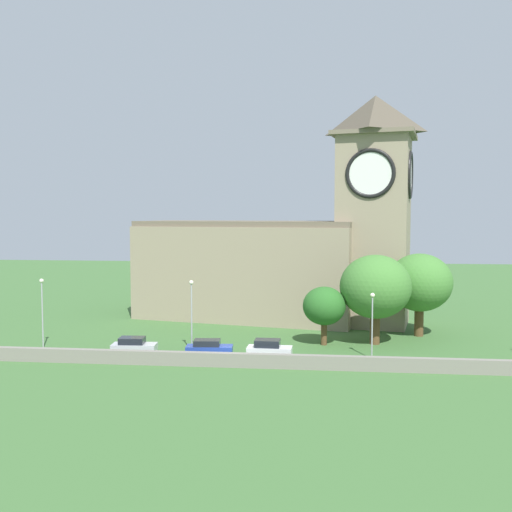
{
  "coord_description": "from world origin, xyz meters",
  "views": [
    {
      "loc": [
        8.6,
        -54.42,
        13.87
      ],
      "look_at": [
        1.51,
        9.34,
        9.31
      ],
      "focal_mm": 41.51,
      "sensor_mm": 36.0,
      "label": 1
    }
  ],
  "objects_px": {
    "streetlamp_central": "(372,314)",
    "streetlamp_west_mid": "(192,304)",
    "tree_riverside_west": "(324,306)",
    "car_blue": "(209,348)",
    "church": "(287,251)",
    "car_silver": "(134,346)",
    "streetlamp_west_end": "(42,302)",
    "tree_churchyard": "(420,283)",
    "car_white": "(269,349)",
    "tree_riverside_east": "(375,287)"
  },
  "relations": [
    {
      "from": "car_silver",
      "to": "streetlamp_west_mid",
      "type": "distance_m",
      "value": 6.97
    },
    {
      "from": "streetlamp_west_end",
      "to": "streetlamp_west_mid",
      "type": "distance_m",
      "value": 15.7
    },
    {
      "from": "streetlamp_west_end",
      "to": "tree_churchyard",
      "type": "distance_m",
      "value": 41.13
    },
    {
      "from": "tree_riverside_west",
      "to": "tree_churchyard",
      "type": "distance_m",
      "value": 12.41
    },
    {
      "from": "car_blue",
      "to": "church",
      "type": "bearing_deg",
      "value": 73.27
    },
    {
      "from": "car_silver",
      "to": "car_blue",
      "type": "xyz_separation_m",
      "value": [
        7.44,
        0.34,
        -0.07
      ]
    },
    {
      "from": "church",
      "to": "car_white",
      "type": "xyz_separation_m",
      "value": [
        -0.39,
        -21.64,
        -8.07
      ]
    },
    {
      "from": "car_silver",
      "to": "tree_churchyard",
      "type": "bearing_deg",
      "value": 23.1
    },
    {
      "from": "streetlamp_west_mid",
      "to": "church",
      "type": "bearing_deg",
      "value": 66.42
    },
    {
      "from": "church",
      "to": "tree_riverside_west",
      "type": "bearing_deg",
      "value": -71.8
    },
    {
      "from": "car_silver",
      "to": "tree_riverside_west",
      "type": "bearing_deg",
      "value": 19.74
    },
    {
      "from": "tree_churchyard",
      "to": "car_blue",
      "type": "bearing_deg",
      "value": -150.94
    },
    {
      "from": "tree_churchyard",
      "to": "tree_riverside_east",
      "type": "distance_m",
      "value": 7.21
    },
    {
      "from": "streetlamp_central",
      "to": "tree_riverside_west",
      "type": "height_order",
      "value": "streetlamp_central"
    },
    {
      "from": "streetlamp_central",
      "to": "car_blue",
      "type": "bearing_deg",
      "value": -177.69
    },
    {
      "from": "car_silver",
      "to": "church",
      "type": "bearing_deg",
      "value": 57.27
    },
    {
      "from": "church",
      "to": "car_silver",
      "type": "relative_size",
      "value": 8.37
    },
    {
      "from": "streetlamp_central",
      "to": "tree_riverside_east",
      "type": "height_order",
      "value": "tree_riverside_east"
    },
    {
      "from": "church",
      "to": "streetlamp_west_mid",
      "type": "distance_m",
      "value": 21.48
    },
    {
      "from": "church",
      "to": "streetlamp_west_end",
      "type": "bearing_deg",
      "value": -141.16
    },
    {
      "from": "church",
      "to": "streetlamp_west_mid",
      "type": "height_order",
      "value": "church"
    },
    {
      "from": "car_white",
      "to": "tree_churchyard",
      "type": "xyz_separation_m",
      "value": [
        16.0,
        12.75,
        5.13
      ]
    },
    {
      "from": "streetlamp_west_mid",
      "to": "tree_riverside_west",
      "type": "xyz_separation_m",
      "value": [
        13.27,
        4.55,
        -0.67
      ]
    },
    {
      "from": "car_blue",
      "to": "streetlamp_west_end",
      "type": "relative_size",
      "value": 0.64
    },
    {
      "from": "car_blue",
      "to": "streetlamp_central",
      "type": "bearing_deg",
      "value": 2.31
    },
    {
      "from": "streetlamp_west_mid",
      "to": "tree_churchyard",
      "type": "height_order",
      "value": "tree_churchyard"
    },
    {
      "from": "tree_riverside_west",
      "to": "tree_riverside_east",
      "type": "xyz_separation_m",
      "value": [
        5.4,
        1.05,
        1.98
      ]
    },
    {
      "from": "streetlamp_central",
      "to": "tree_churchyard",
      "type": "relative_size",
      "value": 0.68
    },
    {
      "from": "car_blue",
      "to": "tree_churchyard",
      "type": "distance_m",
      "value": 25.67
    },
    {
      "from": "car_silver",
      "to": "streetlamp_central",
      "type": "distance_m",
      "value": 23.44
    },
    {
      "from": "car_blue",
      "to": "streetlamp_west_mid",
      "type": "height_order",
      "value": "streetlamp_west_mid"
    },
    {
      "from": "tree_riverside_west",
      "to": "tree_churchyard",
      "type": "bearing_deg",
      "value": 28.54
    },
    {
      "from": "church",
      "to": "streetlamp_west_mid",
      "type": "xyz_separation_m",
      "value": [
        -8.43,
        -19.3,
        -4.22
      ]
    },
    {
      "from": "tree_churchyard",
      "to": "streetlamp_west_end",
      "type": "bearing_deg",
      "value": -165.16
    },
    {
      "from": "streetlamp_central",
      "to": "streetlamp_west_mid",
      "type": "bearing_deg",
      "value": 176.28
    },
    {
      "from": "tree_riverside_west",
      "to": "car_blue",
      "type": "bearing_deg",
      "value": -150.45
    },
    {
      "from": "streetlamp_west_end",
      "to": "tree_churchyard",
      "type": "height_order",
      "value": "tree_churchyard"
    },
    {
      "from": "streetlamp_central",
      "to": "tree_riverside_east",
      "type": "bearing_deg",
      "value": 82.69
    },
    {
      "from": "tree_churchyard",
      "to": "car_white",
      "type": "bearing_deg",
      "value": -141.47
    },
    {
      "from": "streetlamp_west_mid",
      "to": "tree_churchyard",
      "type": "bearing_deg",
      "value": 23.41
    },
    {
      "from": "streetlamp_west_end",
      "to": "streetlamp_central",
      "type": "distance_m",
      "value": 33.53
    },
    {
      "from": "car_blue",
      "to": "tree_churchyard",
      "type": "height_order",
      "value": "tree_churchyard"
    },
    {
      "from": "church",
      "to": "car_silver",
      "type": "height_order",
      "value": "church"
    },
    {
      "from": "car_blue",
      "to": "car_white",
      "type": "height_order",
      "value": "car_white"
    },
    {
      "from": "tree_churchyard",
      "to": "tree_riverside_west",
      "type": "bearing_deg",
      "value": -151.46
    },
    {
      "from": "tree_churchyard",
      "to": "streetlamp_central",
      "type": "bearing_deg",
      "value": -118.32
    },
    {
      "from": "tree_churchyard",
      "to": "streetlamp_west_mid",
      "type": "bearing_deg",
      "value": -156.59
    },
    {
      "from": "streetlamp_west_end",
      "to": "streetlamp_west_mid",
      "type": "relative_size",
      "value": 1.0
    },
    {
      "from": "church",
      "to": "car_blue",
      "type": "xyz_separation_m",
      "value": [
        -6.34,
        -21.1,
        -8.2
      ]
    },
    {
      "from": "streetlamp_west_mid",
      "to": "tree_riverside_west",
      "type": "height_order",
      "value": "streetlamp_west_mid"
    }
  ]
}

